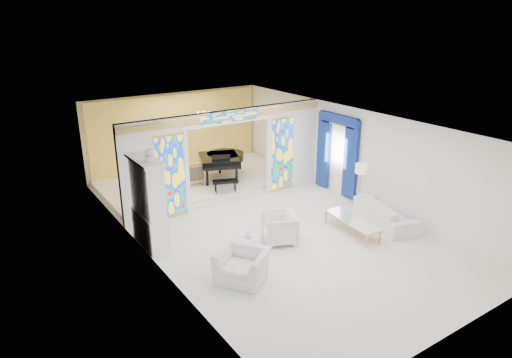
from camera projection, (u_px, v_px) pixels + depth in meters
floor at (265, 223)px, 13.29m from camera, size 12.00×12.00×0.00m
ceiling at (265, 122)px, 12.27m from camera, size 7.00×12.00×0.02m
wall_back at (176, 132)px, 17.48m from camera, size 7.00×0.02×3.00m
wall_front at (457, 267)px, 8.09m from camera, size 7.00×0.02×3.00m
wall_left at (145, 201)px, 10.95m from camera, size 0.02×12.00×3.00m
wall_right at (354, 155)px, 14.61m from camera, size 0.02×12.00×3.00m
partition_wall at (229, 153)px, 14.29m from camera, size 7.00×0.22×3.00m
stained_glass_left at (171, 176)px, 13.27m from camera, size 0.90×0.04×2.40m
stained_glass_right at (282, 154)px, 15.39m from camera, size 0.90×0.04×2.40m
stained_glass_transom at (230, 117)px, 13.81m from camera, size 2.00×0.04×0.34m
alcove_platform at (200, 180)px, 16.47m from camera, size 6.80×3.80×0.18m
gold_curtain_back at (177, 132)px, 17.38m from camera, size 6.70×0.10×2.90m
chandelier at (204, 113)px, 15.66m from camera, size 0.48×0.48×0.30m
blue_drapes at (337, 148)px, 15.08m from camera, size 0.14×1.85×2.65m
china_cabinet at (149, 203)px, 11.68m from camera, size 0.56×1.46×2.72m
armchair_left at (242, 265)px, 10.35m from camera, size 1.44×1.47×0.72m
armchair_right at (280, 228)px, 12.09m from camera, size 1.15×1.14×0.80m
sofa at (385, 212)px, 13.23m from camera, size 1.50×2.41×0.66m
side_table at (249, 245)px, 11.12m from camera, size 0.69×0.69×0.65m
vase at (249, 233)px, 11.01m from camera, size 0.24×0.24×0.19m
coffee_table at (352, 221)px, 12.57m from camera, size 0.72×1.88×0.41m
floor_lamp at (361, 171)px, 13.86m from camera, size 0.41×0.41×1.48m
grand_piano at (222, 159)px, 16.30m from camera, size 2.19×2.66×1.02m
tv_console at (194, 173)px, 15.63m from camera, size 0.66×0.51×0.69m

